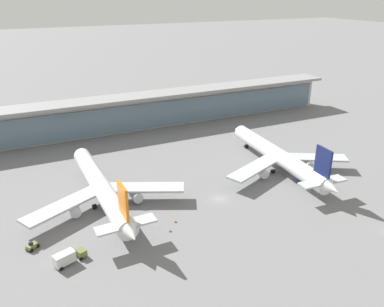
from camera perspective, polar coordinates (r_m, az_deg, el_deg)
The scene contains 9 objects.
ground_plane at distance 115.09m, azimuth 4.01°, elevation -6.61°, with size 1200.00×1200.00×0.00m, color slate.
airliner_left_stand at distance 112.87m, azimuth -13.02°, elevation -4.96°, with size 45.58×59.18×15.78m.
airliner_centre_stand at distance 133.66m, azimuth 12.55°, elevation -0.41°, with size 45.53×59.26×15.78m.
service_truck_near_nose_olive at distance 93.68m, azimuth -17.68°, elevation -14.22°, with size 7.65×4.61×3.10m.
service_truck_mid_apron_blue at distance 128.57m, azimuth 16.05°, elevation -3.78°, with size 6.72×4.16×2.70m.
service_truck_by_tail_olive at distance 101.44m, azimuth -22.30°, elevation -12.37°, with size 3.30×3.11×2.05m.
terminal_building at distance 172.11m, azimuth -7.42°, elevation 6.24°, with size 186.35×12.80×15.20m.
safety_cone_alpha at distance 104.04m, azimuth -2.40°, elevation -9.86°, with size 0.62×0.62×0.70m.
safety_cone_bravo at distance 100.52m, azimuth -3.17°, elevation -11.17°, with size 0.62×0.62×0.70m.
Camera 1 is at (-49.97, -86.94, 56.50)m, focal length 36.52 mm.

